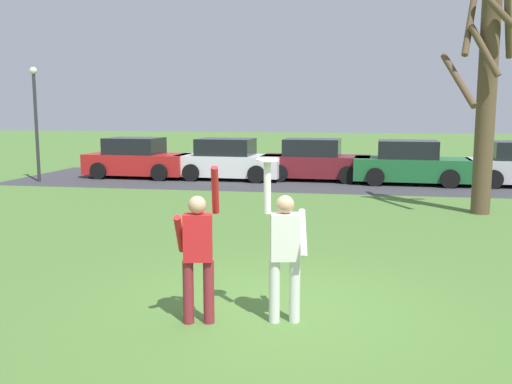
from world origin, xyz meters
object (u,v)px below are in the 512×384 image
at_px(parked_car_white, 229,161).
at_px(parked_car_green, 410,164).
at_px(person_catcher, 285,248).
at_px(parked_car_red, 137,159).
at_px(parked_car_maroon, 315,161).
at_px(frisbee_disc, 267,160).
at_px(bare_tree_tall, 485,95).
at_px(lamppost_by_lot, 36,113).
at_px(person_defender, 198,248).

relative_size(parked_car_white, parked_car_green, 1.00).
height_order(person_catcher, parked_car_red, person_catcher).
bearing_deg(parked_car_maroon, frisbee_disc, -85.52).
distance_m(frisbee_disc, parked_car_red, 16.53).
bearing_deg(parked_car_red, parked_car_white, 2.61).
bearing_deg(person_catcher, parked_car_green, -113.14).
xyz_separation_m(person_catcher, frisbee_disc, (-0.22, -0.05, 1.11)).
height_order(parked_car_maroon, bare_tree_tall, bare_tree_tall).
distance_m(bare_tree_tall, lamppost_by_lot, 15.56).
relative_size(person_defender, lamppost_by_lot, 0.48).
relative_size(parked_car_maroon, parked_car_green, 1.00).
height_order(parked_car_white, parked_car_green, same).
bearing_deg(lamppost_by_lot, bare_tree_tall, -14.99).
bearing_deg(person_defender, parked_car_red, 102.27).
bearing_deg(parked_car_white, person_catcher, -71.92).
distance_m(person_defender, parked_car_red, 16.27).
relative_size(person_defender, parked_car_red, 0.49).
bearing_deg(lamppost_by_lot, parked_car_green, 7.67).
bearing_deg(bare_tree_tall, parked_car_white, 143.45).
bearing_deg(frisbee_disc, parked_car_green, 78.43).
relative_size(parked_car_white, bare_tree_tall, 0.71).
distance_m(parked_car_maroon, lamppost_by_lot, 10.65).
bearing_deg(lamppost_by_lot, parked_car_maroon, 13.08).
height_order(parked_car_white, parked_car_maroon, same).
height_order(person_defender, bare_tree_tall, bare_tree_tall).
bearing_deg(person_catcher, bare_tree_tall, -127.58).
distance_m(parked_car_green, lamppost_by_lot, 13.99).
xyz_separation_m(bare_tree_tall, lamppost_by_lot, (-15.02, 4.02, -0.50)).
distance_m(parked_car_white, parked_car_green, 6.85).
bearing_deg(parked_car_red, bare_tree_tall, -24.49).
bearing_deg(parked_car_maroon, parked_car_green, -6.12).
relative_size(parked_car_white, parked_car_maroon, 1.00).
xyz_separation_m(parked_car_white, bare_tree_tall, (8.13, -6.02, 2.36)).
relative_size(person_defender, parked_car_green, 0.49).
bearing_deg(parked_car_green, person_catcher, -98.43).
distance_m(person_catcher, parked_car_green, 14.68).
distance_m(parked_car_green, bare_tree_tall, 6.46).
bearing_deg(person_catcher, parked_car_maroon, -99.38).
bearing_deg(lamppost_by_lot, frisbee_disc, -49.49).
bearing_deg(parked_car_red, lamppost_by_lot, -145.41).
xyz_separation_m(person_catcher, parked_car_white, (-4.11, 14.57, -0.25)).
distance_m(person_catcher, lamppost_by_lot, 16.78).
relative_size(parked_car_green, lamppost_by_lot, 0.98).
bearing_deg(parked_car_red, parked_car_maroon, 5.50).
distance_m(frisbee_disc, parked_car_green, 14.83).
bearing_deg(parked_car_white, parked_car_red, -177.39).
bearing_deg(parked_car_maroon, bare_tree_tall, -50.77).
distance_m(frisbee_disc, lamppost_by_lot, 16.60).
relative_size(frisbee_disc, parked_car_white, 0.07).
bearing_deg(lamppost_by_lot, person_defender, -52.21).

